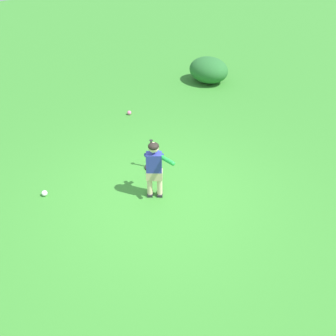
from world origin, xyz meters
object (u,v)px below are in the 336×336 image
(play_ball_by_bucket, at_px, (44,193))
(play_ball_behind_batter, at_px, (129,113))
(child_batter, at_px, (155,165))
(batting_tee, at_px, (152,163))

(play_ball_by_bucket, bearing_deg, play_ball_behind_batter, 117.40)
(child_batter, relative_size, batting_tee, 1.74)
(child_batter, height_order, play_ball_by_bucket, child_batter)
(play_ball_behind_batter, distance_m, batting_tee, 2.31)
(child_batter, xyz_separation_m, play_ball_by_bucket, (-1.27, -1.44, -0.60))
(batting_tee, bearing_deg, child_batter, -34.75)
(child_batter, bearing_deg, play_ball_behind_batter, 152.42)
(child_batter, height_order, play_ball_behind_batter, child_batter)
(child_batter, distance_m, play_ball_behind_batter, 3.18)
(play_ball_by_bucket, height_order, play_ball_behind_batter, play_ball_behind_batter)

